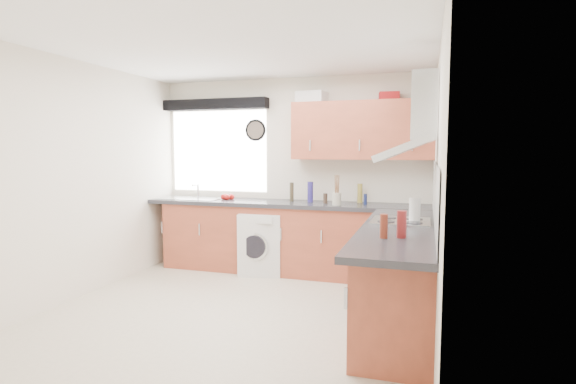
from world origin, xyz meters
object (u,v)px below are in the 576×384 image
(upper_cabinets, at_px, (362,130))
(extractor_hood, at_px, (414,127))
(oven, at_px, (399,274))
(washing_machine, at_px, (262,243))

(upper_cabinets, bearing_deg, extractor_hood, -63.87)
(oven, height_order, extractor_hood, extractor_hood)
(extractor_hood, height_order, washing_machine, extractor_hood)
(oven, bearing_deg, extractor_hood, -0.00)
(oven, xyz_separation_m, extractor_hood, (0.10, -0.00, 1.34))
(oven, relative_size, washing_machine, 1.10)
(extractor_hood, distance_m, washing_machine, 2.57)
(washing_machine, bearing_deg, extractor_hood, -41.90)
(upper_cabinets, bearing_deg, oven, -67.46)
(upper_cabinets, height_order, washing_machine, upper_cabinets)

